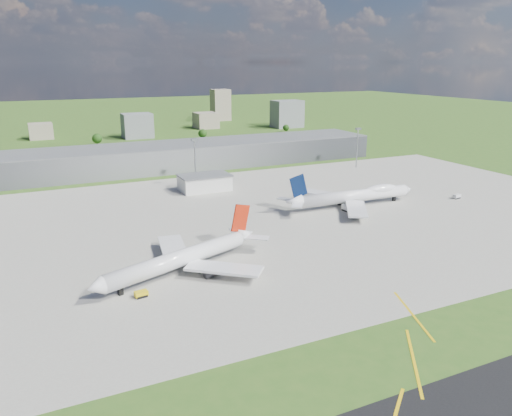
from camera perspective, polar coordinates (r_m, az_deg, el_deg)
name	(u,v)px	position (r m, az deg, el deg)	size (l,w,h in m)	color
ground	(162,174)	(314.07, -10.65, 3.85)	(1400.00, 1400.00, 0.00)	#315A1C
apron	(251,221)	(216.56, -0.55, -1.49)	(360.00, 190.00, 0.08)	gray
terminal	(156,158)	(326.88, -11.40, 5.64)	(300.00, 42.00, 15.00)	slate
ops_building	(205,183)	(269.24, -5.89, 2.86)	(26.00, 16.00, 8.00)	silver
mast_center	(195,153)	(280.39, -7.00, 6.22)	(3.50, 2.00, 25.90)	gray
mast_east	(358,141)	(331.04, 11.53, 7.56)	(3.50, 2.00, 25.90)	gray
airliner_red_twin	(184,258)	(165.37, -8.20, -5.67)	(63.78, 48.32, 18.22)	white
airliner_blue_quad	(355,196)	(242.26, 11.21, 1.37)	(70.03, 54.93, 18.29)	white
tug_yellow	(141,294)	(152.03, -12.99, -9.58)	(4.05, 2.68, 1.87)	#DDBD0D
van_white_near	(347,209)	(233.96, 10.34, -0.06)	(2.74, 5.47, 2.70)	silver
van_white_far	(457,197)	(271.46, 21.98, 1.22)	(4.40, 2.51, 2.20)	silver
bldg_cw	(41,131)	(491.34, -23.37, 8.07)	(20.00, 18.00, 14.00)	gray
bldg_c	(137,126)	(470.67, -13.42, 9.14)	(26.00, 20.00, 22.00)	slate
bldg_ce	(206,120)	(530.84, -5.76, 9.94)	(22.00, 24.00, 16.00)	gray
bldg_e	(287,114)	(535.45, 3.57, 10.69)	(30.00, 22.00, 28.00)	slate
bldg_tall_e	(221,105)	(599.74, -4.08, 11.66)	(20.00, 18.00, 36.00)	gray
tree_c	(97,139)	(435.33, -17.71, 7.57)	(8.10, 8.10, 9.90)	#382314
tree_e	(202,133)	(451.05, -6.14, 8.48)	(7.65, 7.65, 9.35)	#382314
tree_far_e	(286,128)	(496.44, 3.45, 9.15)	(6.30, 6.30, 7.70)	#382314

